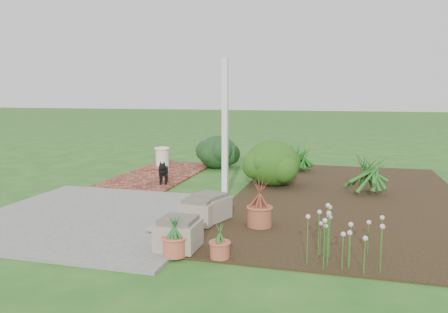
% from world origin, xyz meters
% --- Properties ---
extents(ground, '(80.00, 80.00, 0.00)m').
position_xyz_m(ground, '(0.00, 0.00, 0.00)').
color(ground, '#20581B').
rests_on(ground, ground).
extents(concrete_patio, '(3.50, 3.50, 0.04)m').
position_xyz_m(concrete_patio, '(-1.25, -1.75, 0.02)').
color(concrete_patio, slate).
rests_on(concrete_patio, ground).
extents(brick_path, '(1.60, 3.50, 0.04)m').
position_xyz_m(brick_path, '(-1.70, 1.75, 0.02)').
color(brick_path, maroon).
rests_on(brick_path, ground).
extents(garden_bed, '(4.00, 7.00, 0.03)m').
position_xyz_m(garden_bed, '(2.50, 0.50, 0.01)').
color(garden_bed, black).
rests_on(garden_bed, ground).
extents(veranda_post, '(0.10, 0.10, 2.50)m').
position_xyz_m(veranda_post, '(0.30, 0.10, 1.25)').
color(veranda_post, white).
rests_on(veranda_post, ground).
extents(stone_trough_near, '(0.48, 0.48, 0.32)m').
position_xyz_m(stone_trough_near, '(0.48, -2.75, 0.20)').
color(stone_trough_near, gray).
rests_on(stone_trough_near, concrete_patio).
extents(stone_trough_mid, '(0.62, 0.62, 0.32)m').
position_xyz_m(stone_trough_mid, '(0.48, -1.45, 0.20)').
color(stone_trough_mid, '#716C56').
rests_on(stone_trough_mid, concrete_patio).
extents(stone_trough_far, '(0.50, 0.50, 0.31)m').
position_xyz_m(stone_trough_far, '(0.40, -1.70, 0.19)').
color(stone_trough_far, gray).
rests_on(stone_trough_far, concrete_patio).
extents(black_dog, '(0.27, 0.51, 0.45)m').
position_xyz_m(black_dog, '(-1.16, 0.68, 0.31)').
color(black_dog, black).
rests_on(black_dog, brick_path).
extents(cream_ceramic_urn, '(0.45, 0.45, 0.45)m').
position_xyz_m(cream_ceramic_urn, '(-2.08, 2.78, 0.27)').
color(cream_ceramic_urn, beige).
rests_on(cream_ceramic_urn, brick_path).
extents(evergreen_shrub, '(1.38, 1.38, 0.94)m').
position_xyz_m(evergreen_shrub, '(1.00, 1.24, 0.50)').
color(evergreen_shrub, '#0D3B0D').
rests_on(evergreen_shrub, garden_bed).
extents(agapanthus_clump_back, '(1.38, 1.38, 0.96)m').
position_xyz_m(agapanthus_clump_back, '(2.85, 0.89, 0.51)').
color(agapanthus_clump_back, '#113D18').
rests_on(agapanthus_clump_back, garden_bed).
extents(agapanthus_clump_front, '(1.01, 1.01, 0.79)m').
position_xyz_m(agapanthus_clump_front, '(1.41, 2.92, 0.43)').
color(agapanthus_clump_front, '#0C3E0C').
rests_on(agapanthus_clump_front, garden_bed).
extents(pink_flower_patch, '(1.00, 1.00, 0.61)m').
position_xyz_m(pink_flower_patch, '(2.43, -2.66, 0.33)').
color(pink_flower_patch, '#113D0F').
rests_on(pink_flower_patch, garden_bed).
extents(terracotta_pot_bronze, '(0.38, 0.38, 0.28)m').
position_xyz_m(terracotta_pot_bronze, '(1.26, -1.60, 0.17)').
color(terracotta_pot_bronze, brown).
rests_on(terracotta_pot_bronze, garden_bed).
extents(terracotta_pot_small_left, '(0.26, 0.26, 0.19)m').
position_xyz_m(terracotta_pot_small_left, '(1.04, -2.90, 0.12)').
color(terracotta_pot_small_left, '#B14F3B').
rests_on(terracotta_pot_small_left, garden_bed).
extents(terracotta_pot_small_right, '(0.32, 0.32, 0.23)m').
position_xyz_m(terracotta_pot_small_right, '(0.52, -2.98, 0.14)').
color(terracotta_pot_small_right, '#B65A3D').
rests_on(terracotta_pot_small_right, garden_bed).
extents(purple_flowering_bush, '(1.23, 1.23, 0.84)m').
position_xyz_m(purple_flowering_bush, '(-0.68, 3.05, 0.42)').
color(purple_flowering_bush, black).
rests_on(purple_flowering_bush, ground).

